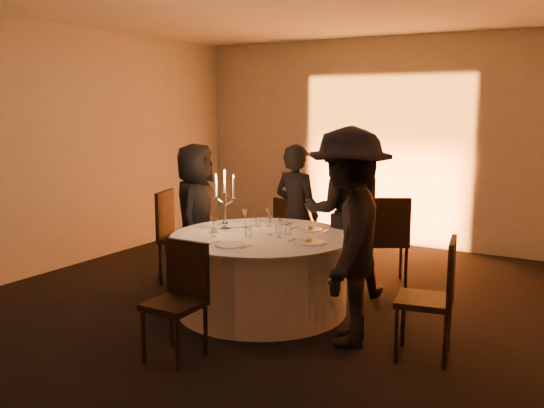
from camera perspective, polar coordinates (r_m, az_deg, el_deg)
The scene contains 30 objects.
floor at distance 6.17m, azimuth -0.95°, elevation -9.93°, with size 7.00×7.00×0.00m, color black.
wall_back at distance 9.02m, azimuth 10.67°, elevation 5.78°, with size 7.00×7.00×0.00m, color beige.
wall_left at distance 7.83m, azimuth -20.17°, elevation 4.85°, with size 7.00×7.00×0.00m, color beige.
uplighter_fixture at distance 8.95m, azimuth 9.75°, elevation -3.62°, with size 0.25×0.12×0.10m, color black.
banquet_table at distance 6.06m, azimuth -0.96°, elevation -6.49°, with size 1.80×1.80×0.77m.
chair_left at distance 7.09m, azimuth -9.10°, elevation -2.47°, with size 0.58×0.58×1.06m.
chair_back_left at distance 7.57m, azimuth 1.80°, elevation -2.36°, with size 0.49×0.49×0.89m.
chair_back_right at distance 6.94m, azimuth 10.88°, elevation -2.93°, with size 0.61×0.61×1.03m.
chair_right at distance 5.05m, azimuth 15.14°, elevation -7.96°, with size 0.51×0.51×1.00m.
chair_front at distance 5.02m, azimuth -8.66°, elevation -8.26°, with size 0.41×0.41×0.94m.
guest_left at distance 6.96m, azimuth -7.19°, elevation -0.95°, with size 0.78×0.51×1.61m, color black.
guest_back_left at distance 6.94m, azimuth 2.32°, elevation -0.94°, with size 0.58×0.38×1.60m, color black.
guest_back_right at distance 6.51m, azimuth 6.87°, elevation -0.77°, with size 0.88×0.68×1.80m, color black.
guest_right at distance 5.17m, azimuth 7.21°, elevation -3.08°, with size 1.20×0.69×1.86m, color black.
plate_left at distance 6.40m, azimuth -3.55°, elevation -2.02°, with size 0.35×0.26×0.01m.
plate_back_left at distance 6.57m, azimuth 0.40°, elevation -1.71°, with size 0.36×0.29×0.01m.
plate_back_right at distance 6.19m, azimuth 3.56°, elevation -2.31°, with size 0.35×0.26×0.08m.
plate_right at distance 5.63m, azimuth 3.42°, elevation -3.52°, with size 0.36×0.29×0.08m.
plate_front at distance 5.53m, azimuth -3.99°, elevation -3.85°, with size 0.36×0.28×0.01m.
coffee_cup at distance 6.07m, azimuth -5.48°, elevation -2.47°, with size 0.11×0.11×0.07m.
candelabra at distance 6.17m, azimuth -4.45°, elevation -0.47°, with size 0.26×0.13×0.63m.
wine_glass_a at distance 5.82m, azimuth 0.67°, elevation -1.85°, with size 0.07×0.07×0.19m.
wine_glass_b at distance 6.30m, azimuth -2.51°, elevation -0.99°, with size 0.07×0.07×0.19m.
wine_glass_c at distance 5.94m, azimuth -0.17°, elevation -1.62°, with size 0.07×0.07×0.19m.
wine_glass_d at distance 6.36m, azimuth -0.31°, elevation -0.89°, with size 0.07×0.07×0.19m.
wine_glass_e at distance 5.89m, azimuth -5.50°, elevation -1.76°, with size 0.07×0.07×0.19m.
tumbler_a at distance 5.99m, azimuth 1.50°, elevation -2.43°, with size 0.07×0.07×0.09m, color white.
tumbler_b at distance 6.04m, azimuth 0.63°, elevation -2.34°, with size 0.07×0.07×0.09m, color white.
tumbler_c at distance 6.38m, azimuth -1.31°, elevation -1.71°, with size 0.07×0.07×0.09m, color white.
tumbler_d at distance 5.86m, azimuth -2.23°, elevation -2.70°, with size 0.07×0.07×0.09m, color white.
Camera 1 is at (3.02, -4.98, 2.04)m, focal length 40.00 mm.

